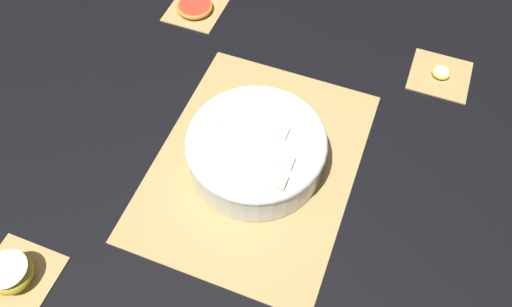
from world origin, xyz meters
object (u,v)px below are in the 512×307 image
at_px(fruit_salad_bowl, 256,150).
at_px(banana_coin_single, 441,73).
at_px(grapefruit_slice, 195,7).
at_px(apple_half, 11,273).

bearing_deg(fruit_salad_bowl, banana_coin_single, 140.56).
height_order(fruit_salad_bowl, grapefruit_slice, fruit_salad_bowl).
relative_size(banana_coin_single, grapefruit_slice, 0.46).
distance_m(fruit_salad_bowl, grapefruit_slice, 0.44).
xyz_separation_m(fruit_salad_bowl, grapefruit_slice, (-0.34, -0.28, -0.04)).
bearing_deg(apple_half, grapefruit_slice, -180.00).
xyz_separation_m(fruit_salad_bowl, apple_half, (0.34, -0.28, -0.02)).
bearing_deg(apple_half, banana_coin_single, 140.52).
xyz_separation_m(apple_half, grapefruit_slice, (-0.68, -0.00, -0.01)).
bearing_deg(grapefruit_slice, fruit_salad_bowl, 39.49).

